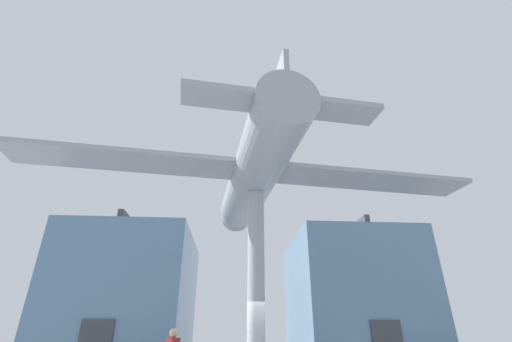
{
  "coord_description": "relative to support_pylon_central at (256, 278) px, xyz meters",
  "views": [
    {
      "loc": [
        -0.9,
        -12.79,
        1.4
      ],
      "look_at": [
        0.0,
        0.0,
        7.63
      ],
      "focal_mm": 24.0,
      "sensor_mm": 36.0,
      "label": 1
    }
  ],
  "objects": [
    {
      "name": "support_pylon_central",
      "position": [
        0.0,
        0.0,
        0.0
      ],
      "size": [
        0.63,
        0.63,
        6.65
      ],
      "color": "#999EA3",
      "rests_on": "ground_plane"
    },
    {
      "name": "glass_pavilion_left",
      "position": [
        -8.23,
        13.95,
        0.85
      ],
      "size": [
        8.56,
        10.66,
        8.94
      ],
      "color": "slate",
      "rests_on": "ground_plane"
    },
    {
      "name": "suspended_airplane",
      "position": [
        -0.03,
        0.27,
        4.32
      ],
      "size": [
        19.21,
        11.9,
        2.85
      ],
      "rotation": [
        0.0,
        0.0,
        0.12
      ],
      "color": "#93999E",
      "rests_on": "support_pylon_central"
    },
    {
      "name": "glass_pavilion_right",
      "position": [
        8.23,
        13.95,
        0.85
      ],
      "size": [
        8.56,
        10.66,
        8.94
      ],
      "color": "slate",
      "rests_on": "ground_plane"
    }
  ]
}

